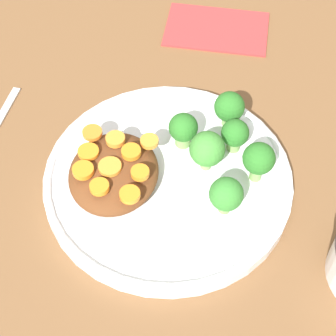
{
  "coord_description": "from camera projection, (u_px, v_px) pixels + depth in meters",
  "views": [
    {
      "loc": [
        -0.06,
        0.38,
        0.55
      ],
      "look_at": [
        0.0,
        0.0,
        0.03
      ],
      "focal_mm": 60.0,
      "sensor_mm": 36.0,
      "label": 1
    }
  ],
  "objects": [
    {
      "name": "broccoli_floret_3",
      "position": [
        207.0,
        149.0,
        0.63
      ],
      "size": [
        0.04,
        0.04,
        0.05
      ],
      "color": "#7FA85B",
      "rests_on": "plate"
    },
    {
      "name": "carrot_slice_0",
      "position": [
        131.0,
        152.0,
        0.63
      ],
      "size": [
        0.02,
        0.02,
        0.01
      ],
      "primitive_type": "cylinder",
      "color": "orange",
      "rests_on": "stew_mound"
    },
    {
      "name": "plate",
      "position": [
        168.0,
        179.0,
        0.66
      ],
      "size": [
        0.29,
        0.29,
        0.02
      ],
      "color": "white",
      "rests_on": "ground_plane"
    },
    {
      "name": "carrot_slice_8",
      "position": [
        149.0,
        141.0,
        0.64
      ],
      "size": [
        0.02,
        0.02,
        0.01
      ],
      "primitive_type": "cylinder",
      "color": "orange",
      "rests_on": "stew_mound"
    },
    {
      "name": "carrot_slice_9",
      "position": [
        92.0,
        133.0,
        0.64
      ],
      "size": [
        0.02,
        0.02,
        0.0
      ],
      "primitive_type": "cylinder",
      "color": "orange",
      "rests_on": "stew_mound"
    },
    {
      "name": "carrot_slice_7",
      "position": [
        110.0,
        167.0,
        0.62
      ],
      "size": [
        0.03,
        0.03,
        0.0
      ],
      "primitive_type": "cylinder",
      "color": "orange",
      "rests_on": "stew_mound"
    },
    {
      "name": "broccoli_floret_4",
      "position": [
        183.0,
        129.0,
        0.66
      ],
      "size": [
        0.03,
        0.03,
        0.05
      ],
      "color": "#759E51",
      "rests_on": "plate"
    },
    {
      "name": "ground_plane",
      "position": [
        168.0,
        184.0,
        0.67
      ],
      "size": [
        4.0,
        4.0,
        0.0
      ],
      "primitive_type": "plane",
      "color": "brown"
    },
    {
      "name": "broccoli_floret_2",
      "position": [
        259.0,
        160.0,
        0.62
      ],
      "size": [
        0.04,
        0.04,
        0.05
      ],
      "color": "#759E51",
      "rests_on": "plate"
    },
    {
      "name": "napkin",
      "position": [
        217.0,
        28.0,
        0.83
      ],
      "size": [
        0.15,
        0.1,
        0.01
      ],
      "rotation": [
        0.0,
        0.0,
        -0.0
      ],
      "color": "#B73333",
      "rests_on": "ground_plane"
    },
    {
      "name": "carrot_slice_6",
      "position": [
        83.0,
        170.0,
        0.61
      ],
      "size": [
        0.02,
        0.02,
        0.01
      ],
      "primitive_type": "cylinder",
      "color": "orange",
      "rests_on": "stew_mound"
    },
    {
      "name": "carrot_slice_4",
      "position": [
        88.0,
        152.0,
        0.63
      ],
      "size": [
        0.02,
        0.02,
        0.0
      ],
      "primitive_type": "cylinder",
      "color": "orange",
      "rests_on": "stew_mound"
    },
    {
      "name": "stew_mound",
      "position": [
        114.0,
        173.0,
        0.63
      ],
      "size": [
        0.1,
        0.12,
        0.03
      ],
      "primitive_type": "ellipsoid",
      "color": "#5B3319",
      "rests_on": "plate"
    },
    {
      "name": "broccoli_floret_1",
      "position": [
        229.0,
        108.0,
        0.68
      ],
      "size": [
        0.04,
        0.04,
        0.05
      ],
      "color": "#7FA85B",
      "rests_on": "plate"
    },
    {
      "name": "carrot_slice_2",
      "position": [
        115.0,
        139.0,
        0.64
      ],
      "size": [
        0.02,
        0.02,
        0.01
      ],
      "primitive_type": "cylinder",
      "color": "orange",
      "rests_on": "stew_mound"
    },
    {
      "name": "carrot_slice_1",
      "position": [
        130.0,
        194.0,
        0.59
      ],
      "size": [
        0.02,
        0.02,
        0.01
      ],
      "primitive_type": "cylinder",
      "color": "orange",
      "rests_on": "stew_mound"
    },
    {
      "name": "broccoli_floret_0",
      "position": [
        226.0,
        195.0,
        0.6
      ],
      "size": [
        0.04,
        0.04,
        0.05
      ],
      "color": "#759E51",
      "rests_on": "plate"
    },
    {
      "name": "broccoli_floret_5",
      "position": [
        235.0,
        134.0,
        0.66
      ],
      "size": [
        0.03,
        0.03,
        0.04
      ],
      "color": "#759E51",
      "rests_on": "plate"
    },
    {
      "name": "carrot_slice_3",
      "position": [
        140.0,
        173.0,
        0.61
      ],
      "size": [
        0.02,
        0.02,
        0.01
      ],
      "primitive_type": "cylinder",
      "color": "orange",
      "rests_on": "stew_mound"
    },
    {
      "name": "carrot_slice_5",
      "position": [
        99.0,
        187.0,
        0.6
      ],
      "size": [
        0.02,
        0.02,
        0.01
      ],
      "primitive_type": "cylinder",
      "color": "orange",
      "rests_on": "stew_mound"
    }
  ]
}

